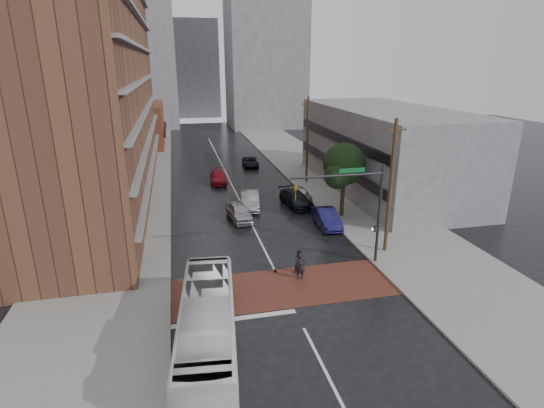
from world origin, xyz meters
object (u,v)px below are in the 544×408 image
car_travel_a (239,212)px  car_travel_c (218,177)px  pedestrian_b (300,262)px  suv_travel (250,162)px  car_parked_far (301,193)px  car_parked_near (327,218)px  pedestrian_a (301,266)px  car_travel_b (250,200)px  transit_bus (208,327)px  car_parked_mid (296,199)px

car_travel_a → car_travel_c: bearing=86.7°
pedestrian_b → suv_travel: bearing=84.3°
car_travel_c → car_parked_far: bearing=-44.5°
car_travel_c → car_parked_far: size_ratio=1.24×
car_travel_c → car_parked_far: (7.72, -8.36, -0.04)m
car_travel_a → car_parked_near: bearing=-30.0°
pedestrian_a → car_travel_b: bearing=95.5°
car_parked_far → car_travel_c: bearing=128.4°
transit_bus → car_travel_b: size_ratio=2.19×
car_travel_a → car_travel_c: (-0.54, 13.08, -0.09)m
car_travel_b → suv_travel: bearing=88.9°
car_travel_a → car_travel_c: car_travel_a is taller
transit_bus → car_travel_b: bearing=80.7°
car_travel_a → car_parked_near: car_travel_a is taller
pedestrian_b → car_parked_far: size_ratio=0.45×
car_travel_b → car_parked_mid: bearing=5.3°
transit_bus → car_travel_a: (4.28, 18.26, -0.76)m
car_travel_b → car_parked_near: bearing=-39.0°
car_parked_near → pedestrian_a: bearing=-116.9°
transit_bus → pedestrian_b: 9.83m
suv_travel → car_parked_far: 16.04m
pedestrian_a → pedestrian_b: size_ratio=1.07×
car_parked_mid → pedestrian_a: bearing=-112.2°
pedestrian_a → suv_travel: size_ratio=0.41×
car_travel_c → suv_travel: 9.11m
car_travel_c → pedestrian_b: bearing=-80.2°
car_travel_a → car_parked_far: 8.60m
pedestrian_b → car_travel_c: bearing=95.3°
pedestrian_a → car_parked_near: pedestrian_a is taller
pedestrian_b → car_travel_c: size_ratio=0.36×
suv_travel → car_parked_far: size_ratio=1.18×
suv_travel → car_parked_near: size_ratio=0.96×
car_parked_mid → transit_bus: bearing=-123.8°
car_travel_b → car_parked_near: 8.46m
suv_travel → car_parked_mid: bearing=-80.8°
transit_bus → car_travel_c: (3.74, 31.34, -0.85)m
transit_bus → suv_travel: transit_bus is taller
car_travel_b → suv_travel: (3.12, 17.52, -0.21)m
pedestrian_a → car_travel_a: pedestrian_a is taller
car_parked_far → pedestrian_a: bearing=-110.8°
car_travel_b → car_travel_a: bearing=-107.6°
pedestrian_a → suv_travel: (2.39, 32.47, -0.29)m
car_travel_c → pedestrian_a: bearing=-80.8°
car_parked_near → car_parked_mid: car_parked_near is taller
car_parked_mid → car_travel_b: bearing=168.8°
car_travel_c → suv_travel: car_travel_c is taller
pedestrian_a → car_parked_mid: pedestrian_a is taller
car_parked_mid → car_travel_c: bearing=115.1°
car_parked_mid → car_parked_near: bearing=-87.1°
car_travel_b → suv_travel: 17.79m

